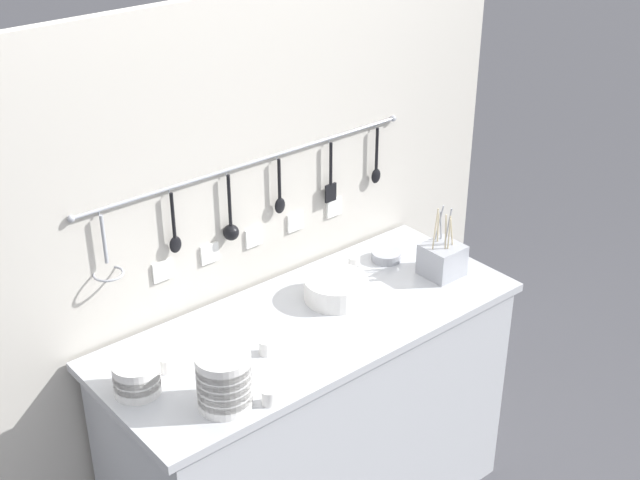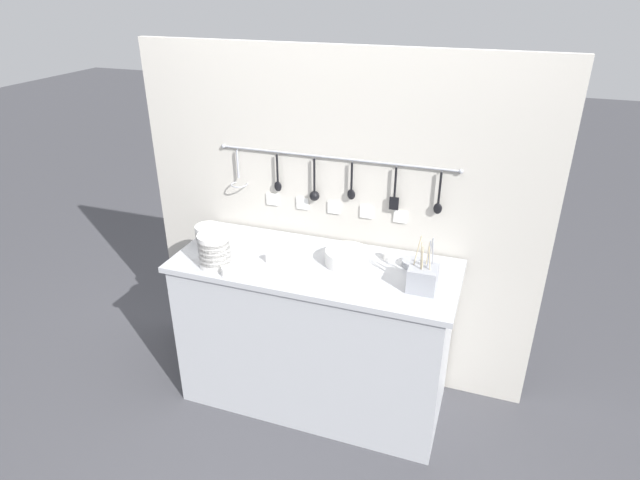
{
  "view_description": "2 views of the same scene",
  "coord_description": "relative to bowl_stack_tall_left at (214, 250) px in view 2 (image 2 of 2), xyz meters",
  "views": [
    {
      "loc": [
        -1.6,
        -1.97,
        2.55
      ],
      "look_at": [
        0.06,
        0.03,
        1.17
      ],
      "focal_mm": 50.0,
      "sensor_mm": 36.0,
      "label": 1
    },
    {
      "loc": [
        0.84,
        -2.3,
        2.23
      ],
      "look_at": [
        0.02,
        0.02,
        1.02
      ],
      "focal_mm": 30.0,
      "sensor_mm": 36.0,
      "label": 2
    }
  ],
  "objects": [
    {
      "name": "ground_plane",
      "position": [
        0.48,
        0.19,
        -0.98
      ],
      "size": [
        20.0,
        20.0,
        0.0
      ],
      "primitive_type": "plane",
      "color": "#424247"
    },
    {
      "name": "counter",
      "position": [
        0.48,
        0.19,
        -0.53
      ],
      "size": [
        1.5,
        0.61,
        0.89
      ],
      "color": "#ADAFB5",
      "rests_on": "ground"
    },
    {
      "name": "cup_by_caddy",
      "position": [
        -0.05,
        0.25,
        -0.06
      ],
      "size": [
        0.04,
        0.04,
        0.05
      ],
      "color": "white",
      "rests_on": "counter"
    },
    {
      "name": "bowl_stack_tall_left",
      "position": [
        0.0,
        0.0,
        0.0
      ],
      "size": [
        0.16,
        0.16,
        0.18
      ],
      "color": "white",
      "rests_on": "counter"
    },
    {
      "name": "cup_centre",
      "position": [
        0.83,
        0.36,
        -0.06
      ],
      "size": [
        0.04,
        0.04,
        0.05
      ],
      "color": "white",
      "rests_on": "counter"
    },
    {
      "name": "steel_mixing_bowl",
      "position": [
        0.97,
        0.33,
        -0.07
      ],
      "size": [
        0.12,
        0.12,
        0.03
      ],
      "color": "#93969E",
      "rests_on": "counter"
    },
    {
      "name": "back_wall",
      "position": [
        0.48,
        0.53,
        -0.01
      ],
      "size": [
        2.3,
        0.11,
        1.94
      ],
      "color": "#BCB7AD",
      "rests_on": "ground"
    },
    {
      "name": "cup_back_left",
      "position": [
        0.1,
        -0.08,
        -0.06
      ],
      "size": [
        0.04,
        0.04,
        0.05
      ],
      "color": "white",
      "rests_on": "counter"
    },
    {
      "name": "plate_stack",
      "position": [
        0.64,
        0.24,
        -0.05
      ],
      "size": [
        0.23,
        0.23,
        0.08
      ],
      "color": "white",
      "rests_on": "counter"
    },
    {
      "name": "bowl_stack_short_front",
      "position": [
        -0.17,
        0.22,
        -0.04
      ],
      "size": [
        0.14,
        0.14,
        0.1
      ],
      "color": "white",
      "rests_on": "counter"
    },
    {
      "name": "cutlery_caddy",
      "position": [
        1.05,
        0.12,
        -0.03
      ],
      "size": [
        0.14,
        0.14,
        0.27
      ],
      "color": "#93969E",
      "rests_on": "counter"
    },
    {
      "name": "cup_edge_near",
      "position": [
        0.25,
        0.13,
        -0.06
      ],
      "size": [
        0.04,
        0.04,
        0.05
      ],
      "color": "white",
      "rests_on": "counter"
    }
  ]
}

